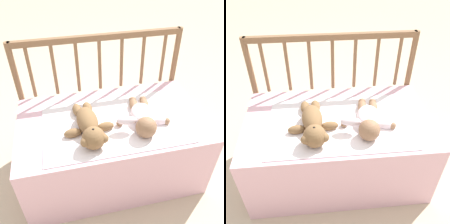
{
  "view_description": "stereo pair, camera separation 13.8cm",
  "coord_description": "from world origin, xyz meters",
  "views": [
    {
      "loc": [
        -0.24,
        -1.07,
        1.38
      ],
      "look_at": [
        0.0,
        -0.01,
        0.51
      ],
      "focal_mm": 40.0,
      "sensor_mm": 36.0,
      "label": 1
    },
    {
      "loc": [
        -0.11,
        -1.09,
        1.38
      ],
      "look_at": [
        0.0,
        -0.01,
        0.51
      ],
      "focal_mm": 40.0,
      "sensor_mm": 36.0,
      "label": 2
    }
  ],
  "objects": [
    {
      "name": "ground_plane",
      "position": [
        0.0,
        0.0,
        0.0
      ],
      "size": [
        12.0,
        12.0,
        0.0
      ],
      "primitive_type": "plane",
      "color": "#C6B293"
    },
    {
      "name": "crib_mattress",
      "position": [
        0.0,
        0.0,
        0.23
      ],
      "size": [
        1.07,
        0.62,
        0.45
      ],
      "color": "#EDB7C6",
      "rests_on": "ground_plane"
    },
    {
      "name": "crib_rail",
      "position": [
        0.0,
        0.33,
        0.57
      ],
      "size": [
        1.07,
        0.04,
        0.83
      ],
      "color": "brown",
      "rests_on": "ground_plane"
    },
    {
      "name": "blanket",
      "position": [
        0.01,
        -0.04,
        0.46
      ],
      "size": [
        0.79,
        0.49,
        0.01
      ],
      "color": "white",
      "rests_on": "crib_mattress"
    },
    {
      "name": "teddy_bear",
      "position": [
        -0.14,
        -0.09,
        0.5
      ],
      "size": [
        0.27,
        0.4,
        0.12
      ],
      "color": "olive",
      "rests_on": "crib_mattress"
    },
    {
      "name": "baby",
      "position": [
        0.16,
        -0.07,
        0.5
      ],
      "size": [
        0.32,
        0.37,
        0.11
      ],
      "color": "white",
      "rests_on": "crib_mattress"
    }
  ]
}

